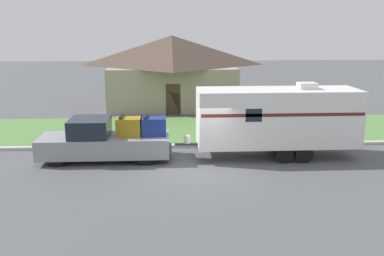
{
  "coord_description": "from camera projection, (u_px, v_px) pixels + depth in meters",
  "views": [
    {
      "loc": [
        -1.44,
        -16.69,
        5.8
      ],
      "look_at": [
        -0.34,
        1.93,
        1.4
      ],
      "focal_mm": 40.0,
      "sensor_mm": 36.0,
      "label": 1
    }
  ],
  "objects": [
    {
      "name": "house_across_street",
      "position": [
        172.0,
        69.0,
        32.22
      ],
      "size": [
        9.76,
        8.23,
        5.22
      ],
      "color": "gray",
      "rests_on": "ground_plane"
    },
    {
      "name": "mailbox",
      "position": [
        320.0,
        123.0,
        22.17
      ],
      "size": [
        0.48,
        0.2,
        1.22
      ],
      "color": "brown",
      "rests_on": "ground_plane"
    },
    {
      "name": "travel_trailer",
      "position": [
        277.0,
        117.0,
        19.28
      ],
      "size": [
        8.23,
        2.23,
        3.4
      ],
      "color": "black",
      "rests_on": "ground_plane"
    },
    {
      "name": "ground_plane",
      "position": [
        203.0,
        172.0,
        17.63
      ],
      "size": [
        120.0,
        120.0,
        0.0
      ],
      "primitive_type": "plane",
      "color": "#515456"
    },
    {
      "name": "lawn_strip",
      "position": [
        192.0,
        129.0,
        24.81
      ],
      "size": [
        80.0,
        7.0,
        0.03
      ],
      "color": "#568442",
      "rests_on": "ground_plane"
    },
    {
      "name": "curb_strip",
      "position": [
        197.0,
        145.0,
        21.26
      ],
      "size": [
        80.0,
        0.3,
        0.14
      ],
      "color": "beige",
      "rests_on": "ground_plane"
    },
    {
      "name": "pickup_truck",
      "position": [
        106.0,
        140.0,
        19.06
      ],
      "size": [
        5.85,
        2.1,
        2.02
      ],
      "color": "black",
      "rests_on": "ground_plane"
    }
  ]
}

